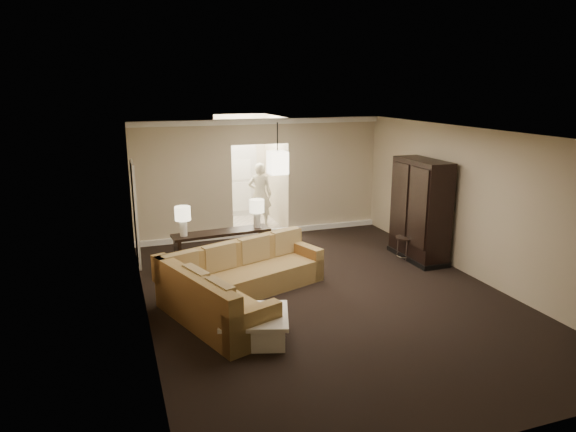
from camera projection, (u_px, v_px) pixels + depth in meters
name	position (u px, v px, depth m)	size (l,w,h in m)	color
ground	(326.00, 295.00, 8.92)	(8.00, 8.00, 0.00)	black
wall_back	(261.00, 178.00, 12.23)	(6.00, 0.04, 2.80)	beige
wall_front	(495.00, 317.00, 4.92)	(6.00, 0.04, 2.80)	beige
wall_left	(143.00, 234.00, 7.61)	(0.04, 8.00, 2.80)	beige
wall_right	(476.00, 204.00, 9.53)	(0.04, 8.00, 2.80)	beige
ceiling	(330.00, 133.00, 8.23)	(6.00, 8.00, 0.02)	white
crown_molding	(261.00, 122.00, 11.86)	(6.00, 0.10, 0.12)	white
baseboard	(262.00, 232.00, 12.52)	(6.00, 0.10, 0.12)	white
side_door	(136.00, 214.00, 10.27)	(0.05, 0.90, 2.10)	silver
foyer	(246.00, 173.00, 13.48)	(1.44, 2.02, 2.80)	beige
sectional_sofa	(238.00, 284.00, 8.51)	(3.11, 3.12, 0.88)	brown
coffee_table	(255.00, 326.00, 7.36)	(1.20, 1.20, 0.40)	beige
console_table	(222.00, 246.00, 10.19)	(1.98, 0.61, 0.75)	black
armoire	(420.00, 212.00, 10.58)	(0.62, 1.46, 2.10)	black
drink_table	(405.00, 243.00, 10.66)	(0.40, 0.40, 0.50)	black
table_lamp_left	(183.00, 216.00, 9.72)	(0.30, 0.30, 0.57)	silver
table_lamp_right	(257.00, 209.00, 10.32)	(0.30, 0.30, 0.57)	silver
pendant_light	(278.00, 162.00, 10.91)	(0.38, 0.38, 1.09)	black
person	(260.00, 191.00, 13.14)	(0.66, 0.44, 1.82)	beige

